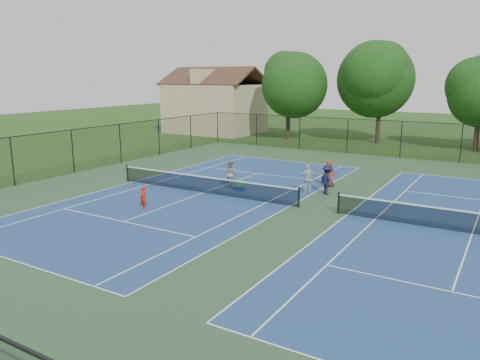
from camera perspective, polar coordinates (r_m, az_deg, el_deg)
The scene contains 15 objects.
ground at distance 23.81m, azimuth 9.47°, elevation -3.67°, with size 140.00×140.00×0.00m, color #234716.
court_pad at distance 23.81m, azimuth 9.47°, elevation -3.66°, with size 36.00×36.00×0.01m, color #305534.
tennis_court_left at distance 27.02m, azimuth -4.44°, elevation -1.37°, with size 12.00×23.83×1.07m.
tennis_court_right at distance 22.35m, azimuth 26.47°, elevation -5.69°, with size 12.00×23.83×1.07m.
perimeter_fence at distance 23.42m, azimuth 9.61°, elevation 0.09°, with size 36.08×36.08×3.02m.
tree_back_a at distance 50.08m, azimuth 5.98°, elevation 11.87°, with size 6.80×6.80×9.15m.
tree_back_b at distance 48.90m, azimuth 16.84°, elevation 12.06°, with size 7.60×7.60×10.03m.
clapboard_house at distance 56.00m, azimuth -3.06°, elevation 8.97°, with size 10.80×8.10×7.65m.
child_player at distance 24.04m, azimuth -11.70°, elevation -2.13°, with size 0.44×0.29×1.20m, color red.
instructor at distance 28.14m, azimuth -1.15°, elevation 0.78°, with size 0.82×0.64×1.68m, color #9A999C.
bystander_a at distance 26.89m, azimuth 8.29°, elevation 0.13°, with size 1.01×0.42×1.72m, color silver.
bystander_b at distance 26.90m, azimuth 10.59°, elevation 0.04°, with size 1.10×0.63×1.71m, color #191835.
bystander_c at distance 28.87m, azimuth 10.80°, elevation 0.77°, with size 0.78×0.51×1.59m, color maroon.
ball_crate at distance 27.32m, azimuth 0.06°, elevation -1.07°, with size 0.41×0.32×0.29m, color navy.
ball_hopper at distance 27.24m, azimuth 0.06°, elevation -0.34°, with size 0.34×0.28×0.43m, color green.
Camera 1 is at (8.25, -21.35, 6.59)m, focal length 35.00 mm.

